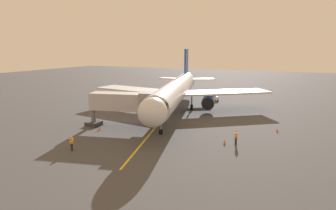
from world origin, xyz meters
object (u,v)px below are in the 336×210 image
Objects in this scene: safety_cone_nose_left at (277,130)px; safety_cone_wing_port at (99,128)px; jet_bridge at (128,103)px; airplane at (176,91)px; safety_cone_nose_right at (225,142)px; tug_near_nose at (214,98)px; ground_crew_wing_walker at (236,137)px; ground_crew_marshaller at (72,143)px.

safety_cone_nose_left is 1.00× the size of safety_cone_wing_port.
jet_bridge is 20.87× the size of safety_cone_nose_left.
safety_cone_nose_right is at bearing 131.63° from airplane.
airplane is 15.38m from tug_near_nose.
tug_near_nose is at bearing -71.91° from safety_cone_nose_right.
ground_crew_wing_walker is at bearing 135.31° from airplane.
airplane is 23.91m from ground_crew_marshaller.
jet_bridge reaches higher than safety_cone_nose_right.
safety_cone_nose_left is at bearing -157.09° from safety_cone_wing_port.
safety_cone_nose_right is (-15.44, -9.63, -0.61)m from ground_crew_marshaller.
safety_cone_nose_left is 1.00× the size of safety_cone_nose_right.
airplane reaches higher than ground_crew_marshaller.
ground_crew_wing_walker is 3.11× the size of safety_cone_nose_right.
ground_crew_wing_walker reaches higher than safety_cone_nose_right.
safety_cone_nose_right is at bearing -148.05° from ground_crew_marshaller.
ground_crew_wing_walker is 19.21m from safety_cone_wing_port.
safety_cone_wing_port is at bearing 70.47° from airplane.
jet_bridge is at bearing -4.41° from ground_crew_wing_walker.
ground_crew_wing_walker is at bearing 175.59° from jet_bridge.
safety_cone_wing_port is at bearing 46.47° from jet_bridge.
tug_near_nose is at bearing -101.43° from jet_bridge.
ground_crew_marshaller and ground_crew_wing_walker have the same top height.
safety_cone_nose_left is at bearing 126.27° from tug_near_nose.
ground_crew_marshaller is 3.11× the size of safety_cone_nose_right.
safety_cone_wing_port is (23.34, 9.86, 0.00)m from safety_cone_nose_left.
ground_crew_marshaller is 3.11× the size of safety_cone_nose_left.
tug_near_nose reaches higher than safety_cone_nose_left.
ground_crew_wing_walker is 3.11× the size of safety_cone_wing_port.
ground_crew_wing_walker is (-16.09, 1.24, -2.88)m from jet_bridge.
ground_crew_marshaller reaches higher than tug_near_nose.
airplane is 72.44× the size of safety_cone_wing_port.
airplane is 72.44× the size of safety_cone_nose_right.
ground_crew_wing_walker is at bearing -149.09° from ground_crew_marshaller.
ground_crew_marshaller reaches higher than safety_cone_wing_port.
ground_crew_wing_walker is 1.49m from safety_cone_nose_right.
safety_cone_wing_port is (5.47, 15.42, -3.73)m from airplane.
jet_bridge is 20.87× the size of safety_cone_wing_port.
airplane is 16.78m from safety_cone_wing_port.
ground_crew_marshaller is 3.11× the size of safety_cone_wing_port.
safety_cone_nose_left is at bearing -161.78° from jet_bridge.
ground_crew_wing_walker is at bearing 110.67° from tug_near_nose.
ground_crew_marshaller reaches higher than safety_cone_nose_right.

